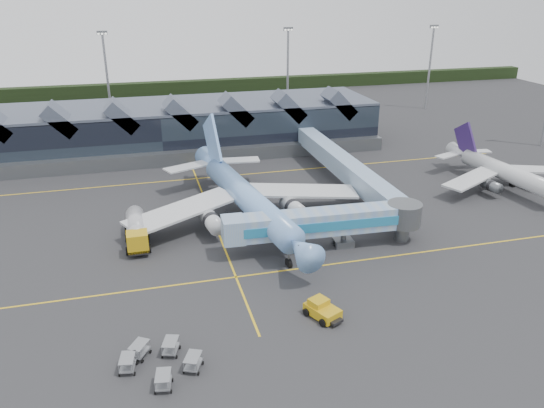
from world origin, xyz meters
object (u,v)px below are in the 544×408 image
object	(u,v)px
main_airliner	(245,196)
regional_jet	(503,171)
fuel_truck	(136,228)
pushback_tug	(322,310)
jet_bridge	(336,222)

from	to	relation	value
main_airliner	regional_jet	world-z (taller)	main_airliner
fuel_truck	pushback_tug	xyz separation A→B (m)	(18.19, -23.02, -1.19)
main_airliner	pushback_tug	bearing A→B (deg)	-92.93
main_airliner	jet_bridge	size ratio (longest dim) A/B	1.53
main_airliner	fuel_truck	distance (m)	16.08
regional_jet	jet_bridge	bearing A→B (deg)	-165.93
main_airliner	fuel_truck	bearing A→B (deg)	-176.95
pushback_tug	main_airliner	bearing A→B (deg)	70.78
regional_jet	pushback_tug	xyz separation A→B (m)	(-42.62, -28.04, -2.21)
regional_jet	fuel_truck	world-z (taller)	regional_jet
pushback_tug	fuel_truck	bearing A→B (deg)	103.54
fuel_truck	regional_jet	bearing A→B (deg)	4.08
jet_bridge	fuel_truck	bearing A→B (deg)	164.57
regional_jet	jet_bridge	size ratio (longest dim) A/B	1.04
pushback_tug	regional_jet	bearing A→B (deg)	8.57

